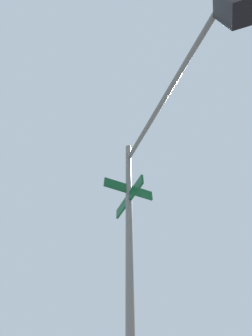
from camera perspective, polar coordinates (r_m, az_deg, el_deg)
The scene contains 1 object.
traffic_signal_near at distance 3.33m, azimuth 10.73°, elevation 3.62°, with size 2.99×2.58×6.11m.
Camera 1 is at (-4.26, -6.55, 1.80)m, focal length 25.05 mm.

